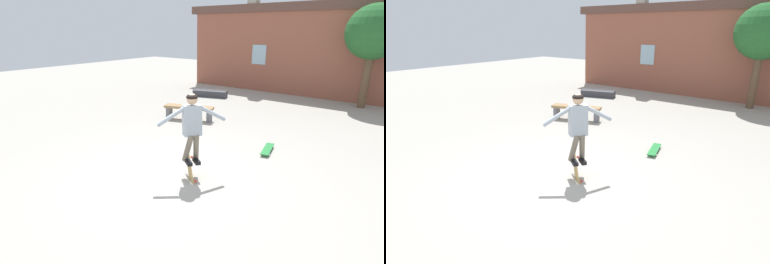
% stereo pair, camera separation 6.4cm
% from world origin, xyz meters
% --- Properties ---
extents(ground_plane, '(40.00, 40.00, 0.00)m').
position_xyz_m(ground_plane, '(0.00, 0.00, 0.00)').
color(ground_plane, '#A39E93').
extents(building_backdrop, '(13.19, 0.52, 5.32)m').
position_xyz_m(building_backdrop, '(-0.04, 9.57, 2.08)').
color(building_backdrop, '#93513D').
rests_on(building_backdrop, ground_plane).
extents(tree_right, '(1.95, 1.95, 3.75)m').
position_xyz_m(tree_right, '(2.09, 8.71, 2.74)').
color(tree_right, brown).
rests_on(tree_right, ground_plane).
extents(park_bench, '(1.67, 0.91, 0.47)m').
position_xyz_m(park_bench, '(-2.17, 3.40, 0.34)').
color(park_bench, '#99754C').
rests_on(park_bench, ground_plane).
extents(skate_ledge, '(1.57, 0.84, 0.30)m').
position_xyz_m(skate_ledge, '(-3.62, 6.78, 0.15)').
color(skate_ledge, '#38383D').
rests_on(skate_ledge, ground_plane).
extents(skater, '(0.87, 1.18, 1.42)m').
position_xyz_m(skater, '(0.42, 0.20, 1.17)').
color(skater, '#9EA8B2').
extents(skateboard_flipping, '(0.58, 0.49, 0.72)m').
position_xyz_m(skateboard_flipping, '(0.39, 0.17, 0.15)').
color(skateboard_flipping, '#AD894C').
extents(skateboard_resting, '(0.38, 0.85, 0.08)m').
position_xyz_m(skateboard_resting, '(1.07, 2.41, 0.07)').
color(skateboard_resting, '#237F38').
rests_on(skateboard_resting, ground_plane).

